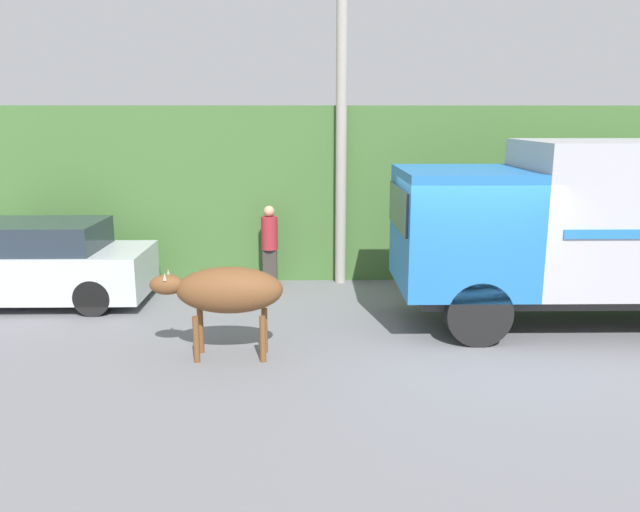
# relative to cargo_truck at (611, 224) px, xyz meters

# --- Properties ---
(ground_plane) EXTENTS (60.00, 60.00, 0.00)m
(ground_plane) POSITION_rel_cargo_truck_xyz_m (-2.56, -0.82, -1.74)
(ground_plane) COLOR slate
(hillside_embankment) EXTENTS (32.00, 6.00, 3.70)m
(hillside_embankment) POSITION_rel_cargo_truck_xyz_m (-2.56, 5.99, 0.11)
(hillside_embankment) COLOR #426B33
(hillside_embankment) RESTS_ON ground_plane
(building_backdrop) EXTENTS (5.22, 2.70, 3.36)m
(building_backdrop) POSITION_rel_cargo_truck_xyz_m (-8.28, 4.53, -0.04)
(building_backdrop) COLOR #C6B793
(building_backdrop) RESTS_ON ground_plane
(cargo_truck) EXTENTS (6.85, 2.30, 3.10)m
(cargo_truck) POSITION_rel_cargo_truck_xyz_m (0.00, 0.00, 0.00)
(cargo_truck) COLOR #2D2D2D
(cargo_truck) RESTS_ON ground_plane
(brown_cow) EXTENTS (1.92, 0.68, 1.37)m
(brown_cow) POSITION_rel_cargo_truck_xyz_m (-6.22, -1.42, -0.72)
(brown_cow) COLOR brown
(brown_cow) RESTS_ON ground_plane
(parked_suv) EXTENTS (4.21, 1.77, 1.57)m
(parked_suv) POSITION_rel_cargo_truck_xyz_m (-10.16, 1.37, -0.97)
(parked_suv) COLOR silver
(parked_suv) RESTS_ON ground_plane
(pedestrian_on_hill) EXTENTS (0.35, 0.35, 1.69)m
(pedestrian_on_hill) POSITION_rel_cargo_truck_xyz_m (-5.84, 2.57, -0.81)
(pedestrian_on_hill) COLOR #38332D
(pedestrian_on_hill) RESTS_ON ground_plane
(utility_pole) EXTENTS (0.90, 0.23, 6.92)m
(utility_pole) POSITION_rel_cargo_truck_xyz_m (-4.35, 2.83, 1.84)
(utility_pole) COLOR #9E998E
(utility_pole) RESTS_ON ground_plane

